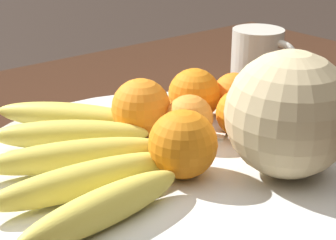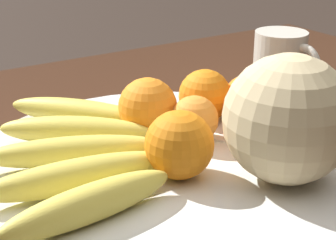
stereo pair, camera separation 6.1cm
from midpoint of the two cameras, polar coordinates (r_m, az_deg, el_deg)
fruit_bowl at (r=0.63m, az=-2.76°, el=-4.96°), size 0.47×0.47×0.02m
melon at (r=0.58m, az=9.30°, el=0.52°), size 0.13×0.13×0.13m
banana_bunch at (r=0.61m, az=-11.70°, el=-3.56°), size 0.25×0.32×0.04m
orange_front_left at (r=0.67m, az=-0.42°, el=0.11°), size 0.06×0.06×0.06m
orange_front_right at (r=0.72m, az=8.34°, el=1.87°), size 0.07×0.07×0.07m
orange_mid_center at (r=0.73m, az=0.32°, el=2.58°), size 0.07×0.07×0.07m
orange_back_left at (r=0.68m, az=-5.31°, el=1.18°), size 0.07×0.07×0.07m
orange_back_right at (r=0.58m, az=-1.46°, el=-2.54°), size 0.07×0.07×0.07m
orange_top_small at (r=0.75m, az=4.44°, el=2.59°), size 0.06×0.06×0.06m
orange_side_extra at (r=0.68m, az=4.78°, el=0.65°), size 0.06×0.06×0.06m
produce_tag at (r=0.71m, az=2.74°, el=-0.85°), size 0.07×0.06×0.00m
ceramic_mug at (r=0.92m, az=7.33°, el=6.24°), size 0.08×0.12×0.09m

